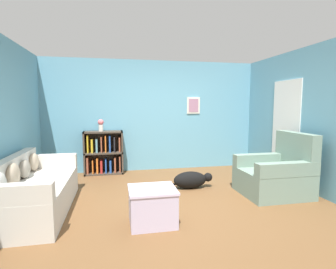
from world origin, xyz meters
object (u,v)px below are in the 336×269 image
couch (34,191)px  coffee_table (152,205)px  dog (191,180)px  vase (101,124)px  bookshelf (104,154)px  recliner_chair (277,174)px

couch → coffee_table: 1.78m
dog → vase: vase is taller
coffee_table → dog: size_ratio=0.68×
bookshelf → coffee_table: size_ratio=1.60×
bookshelf → dog: bookshelf is taller
bookshelf → recliner_chair: (3.01, -2.04, -0.11)m
coffee_table → recliner_chair: bearing=17.2°
recliner_chair → coffee_table: bearing=-162.8°
bookshelf → dog: (1.64, -1.42, -0.30)m
bookshelf → recliner_chair: bearing=-34.1°
bookshelf → vase: vase is taller
coffee_table → dog: 1.62m
bookshelf → recliner_chair: recliner_chair is taller
coffee_table → dog: coffee_table is taller
vase → couch: bearing=-113.3°
couch → recliner_chair: 3.92m
couch → vase: bearing=66.7°
bookshelf → coffee_table: bearing=-75.3°
couch → bookshelf: 2.23m
coffee_table → couch: bearing=156.4°
bookshelf → recliner_chair: size_ratio=0.91×
couch → bookshelf: size_ratio=2.02×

